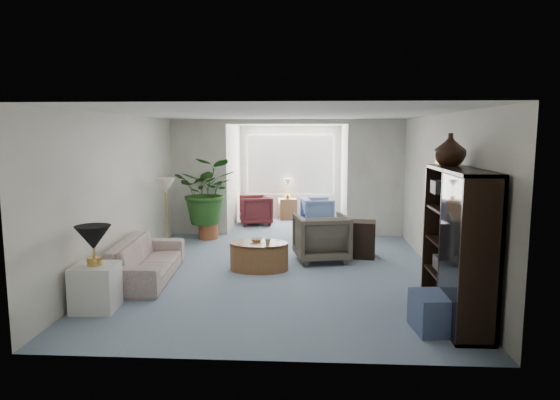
# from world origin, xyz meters

# --- Properties ---
(floor) EXTENTS (6.00, 6.00, 0.00)m
(floor) POSITION_xyz_m (0.00, 0.00, 0.00)
(floor) COLOR #8BA1B8
(floor) RESTS_ON ground
(sunroom_floor) EXTENTS (2.60, 2.60, 0.00)m
(sunroom_floor) POSITION_xyz_m (0.00, 4.10, 0.00)
(sunroom_floor) COLOR #8BA1B8
(sunroom_floor) RESTS_ON ground
(back_pier_left) EXTENTS (1.20, 0.12, 2.50)m
(back_pier_left) POSITION_xyz_m (-1.90, 3.00, 1.25)
(back_pier_left) COLOR white
(back_pier_left) RESTS_ON ground
(back_pier_right) EXTENTS (1.20, 0.12, 2.50)m
(back_pier_right) POSITION_xyz_m (1.90, 3.00, 1.25)
(back_pier_right) COLOR white
(back_pier_right) RESTS_ON ground
(back_header) EXTENTS (2.60, 0.12, 0.10)m
(back_header) POSITION_xyz_m (0.00, 3.00, 2.45)
(back_header) COLOR white
(back_header) RESTS_ON back_pier_left
(window_pane) EXTENTS (2.20, 0.02, 1.50)m
(window_pane) POSITION_xyz_m (0.00, 5.18, 1.40)
(window_pane) COLOR white
(window_blinds) EXTENTS (2.20, 0.02, 1.50)m
(window_blinds) POSITION_xyz_m (0.00, 5.15, 1.40)
(window_blinds) COLOR white
(framed_picture) EXTENTS (0.04, 0.50, 0.40)m
(framed_picture) POSITION_xyz_m (2.46, -0.10, 1.70)
(framed_picture) COLOR #BBB396
(sofa) EXTENTS (0.93, 2.08, 0.59)m
(sofa) POSITION_xyz_m (-1.99, -0.36, 0.30)
(sofa) COLOR beige
(sofa) RESTS_ON ground
(end_table) EXTENTS (0.56, 0.56, 0.58)m
(end_table) POSITION_xyz_m (-2.19, -1.71, 0.29)
(end_table) COLOR white
(end_table) RESTS_ON ground
(table_lamp) EXTENTS (0.44, 0.44, 0.30)m
(table_lamp) POSITION_xyz_m (-2.19, -1.71, 0.93)
(table_lamp) COLOR black
(table_lamp) RESTS_ON end_table
(floor_lamp) EXTENTS (0.36, 0.36, 0.28)m
(floor_lamp) POSITION_xyz_m (-2.15, 1.31, 1.25)
(floor_lamp) COLOR #F5DEC2
(floor_lamp) RESTS_ON ground
(coffee_table) EXTENTS (0.98, 0.98, 0.45)m
(coffee_table) POSITION_xyz_m (-0.32, 0.23, 0.23)
(coffee_table) COLOR brown
(coffee_table) RESTS_ON ground
(coffee_bowl) EXTENTS (0.21, 0.21, 0.05)m
(coffee_bowl) POSITION_xyz_m (-0.37, 0.33, 0.47)
(coffee_bowl) COLOR beige
(coffee_bowl) RESTS_ON coffee_table
(coffee_cup) EXTENTS (0.10, 0.10, 0.09)m
(coffee_cup) POSITION_xyz_m (-0.17, 0.13, 0.49)
(coffee_cup) COLOR beige
(coffee_cup) RESTS_ON coffee_table
(wingback_chair) EXTENTS (1.04, 1.06, 0.82)m
(wingback_chair) POSITION_xyz_m (0.70, 0.87, 0.41)
(wingback_chair) COLOR #595246
(wingback_chair) RESTS_ON ground
(side_table_dark) EXTENTS (0.60, 0.51, 0.65)m
(side_table_dark) POSITION_xyz_m (1.40, 1.17, 0.33)
(side_table_dark) COLOR black
(side_table_dark) RESTS_ON ground
(entertainment_cabinet) EXTENTS (0.43, 1.63, 1.81)m
(entertainment_cabinet) POSITION_xyz_m (2.23, -1.78, 0.90)
(entertainment_cabinet) COLOR black
(entertainment_cabinet) RESTS_ON ground
(cabinet_urn) EXTENTS (0.39, 0.39, 0.40)m
(cabinet_urn) POSITION_xyz_m (2.23, -1.28, 2.01)
(cabinet_urn) COLOR black
(cabinet_urn) RESTS_ON entertainment_cabinet
(ottoman) EXTENTS (0.59, 0.59, 0.43)m
(ottoman) POSITION_xyz_m (1.94, -2.14, 0.21)
(ottoman) COLOR slate
(ottoman) RESTS_ON ground
(plant_pot) EXTENTS (0.40, 0.40, 0.32)m
(plant_pot) POSITION_xyz_m (-1.63, 2.54, 0.16)
(plant_pot) COLOR brown
(plant_pot) RESTS_ON ground
(house_plant) EXTENTS (1.25, 1.09, 1.39)m
(house_plant) POSITION_xyz_m (-1.63, 2.54, 1.02)
(house_plant) COLOR #25511C
(house_plant) RESTS_ON plant_pot
(sunroom_chair_blue) EXTENTS (0.85, 0.83, 0.66)m
(sunroom_chair_blue) POSITION_xyz_m (0.69, 4.22, 0.33)
(sunroom_chair_blue) COLOR slate
(sunroom_chair_blue) RESTS_ON ground
(sunroom_chair_maroon) EXTENTS (0.90, 0.89, 0.70)m
(sunroom_chair_maroon) POSITION_xyz_m (-0.81, 4.22, 0.35)
(sunroom_chair_maroon) COLOR maroon
(sunroom_chair_maroon) RESTS_ON ground
(sunroom_table) EXTENTS (0.50, 0.42, 0.54)m
(sunroom_table) POSITION_xyz_m (-0.06, 4.97, 0.27)
(sunroom_table) COLOR brown
(sunroom_table) RESTS_ON ground
(shelf_clutter) EXTENTS (0.30, 1.21, 1.06)m
(shelf_clutter) POSITION_xyz_m (2.18, -1.84, 1.09)
(shelf_clutter) COLOR #3D3A37
(shelf_clutter) RESTS_ON entertainment_cabinet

